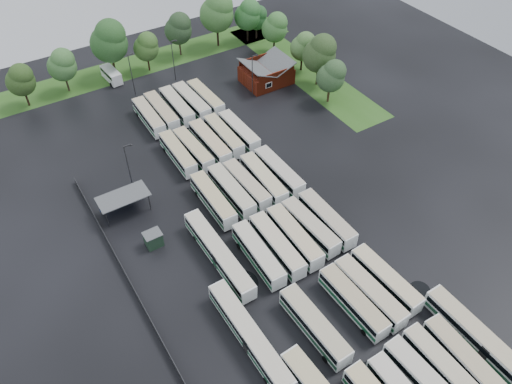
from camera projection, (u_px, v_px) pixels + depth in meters
ground at (287, 255)px, 75.80m from camera, size 160.00×160.00×0.00m
brick_building at (266, 75)px, 109.63m from camera, size 10.07×8.60×5.39m
wash_shed at (123, 197)px, 80.54m from camera, size 8.20×4.20×3.58m
utility_hut at (153, 239)px, 76.35m from camera, size 2.70×2.20×2.62m
grass_strip_north at (135, 66)px, 115.92m from camera, size 80.00×10.00×0.01m
grass_strip_east at (303, 69)px, 114.76m from camera, size 10.00×50.00×0.01m
west_fence at (129, 280)px, 71.78m from camera, size 0.10×50.00×1.20m
bus_r0c2 at (426, 383)px, 59.55m from camera, size 3.09×12.18×3.36m
bus_r0c3 at (443, 368)px, 60.97m from camera, size 2.55×11.71×3.26m
bus_r0c4 at (463, 359)px, 61.78m from camera, size 2.91×11.84×3.27m
bus_r1c0 at (315, 326)px, 65.03m from camera, size 2.90×12.33×3.42m
bus_r1c2 at (353, 302)px, 67.71m from camera, size 2.76×11.94×3.31m
bus_r1c3 at (370, 292)px, 68.75m from camera, size 3.05×12.33×3.41m
bus_r1c4 at (386, 280)px, 70.34m from camera, size 3.06×12.03×3.32m
bus_r2c0 at (258, 254)px, 73.58m from camera, size 2.99×12.05×3.33m
bus_r2c1 at (277, 245)px, 74.74m from camera, size 2.94×12.34×3.42m
bus_r2c2 at (294, 237)px, 75.98m from camera, size 2.96×12.34×3.42m
bus_r2c3 at (310, 227)px, 77.51m from camera, size 3.04×11.94×3.29m
bus_r2c4 at (327, 219)px, 78.67m from camera, size 2.61×12.02×3.34m
bus_r3c0 at (213, 200)px, 81.74m from camera, size 2.81×12.17×3.37m
bus_r3c1 at (231, 191)px, 83.21m from camera, size 2.60×12.14×3.38m
bus_r3c2 at (247, 185)px, 84.37m from camera, size 2.80×11.74×3.25m
bus_r3c3 at (263, 179)px, 85.28m from camera, size 2.99×12.23×3.38m
bus_r3c4 at (279, 172)px, 86.66m from camera, size 2.72×12.15×3.37m
bus_r4c0 at (178, 154)px, 90.30m from camera, size 2.68×11.64×3.23m
bus_r4c1 at (194, 149)px, 91.17m from camera, size 2.78×11.67×3.23m
bus_r4c2 at (210, 143)px, 92.43m from camera, size 2.65×12.25×3.41m
bus_r4c3 at (224, 136)px, 94.03m from camera, size 2.64×11.81×3.28m
bus_r4c4 at (239, 131)px, 95.10m from camera, size 2.63×11.62×3.23m
bus_r5c0 at (149, 117)px, 98.40m from camera, size 2.69×11.67×3.24m
bus_r5c1 at (162, 112)px, 99.62m from camera, size 2.64×12.02×3.34m
bus_r5c2 at (177, 106)px, 101.00m from camera, size 2.76×12.04×3.34m
bus_r5c3 at (192, 102)px, 102.09m from camera, size 2.89×12.25×3.39m
bus_r5c4 at (206, 98)px, 103.20m from camera, size 2.79×11.79×3.26m
artic_bus_west_b at (219, 254)px, 73.67m from camera, size 2.56×17.54×3.25m
artic_bus_west_c at (250, 336)px, 64.04m from camera, size 2.59×17.47×3.24m
artic_bus_east at (484, 344)px, 63.20m from camera, size 2.70×17.90×3.32m
minibus at (111, 75)px, 110.22m from camera, size 2.85×6.53×2.78m
tree_north_0 at (21, 80)px, 100.14m from camera, size 5.78×5.78×9.58m
tree_north_1 at (62, 64)px, 103.90m from camera, size 6.02×6.02×9.97m
tree_north_2 at (109, 41)px, 106.83m from camera, size 8.06×8.06×13.35m
tree_north_3 at (147, 46)px, 110.40m from camera, size 5.58×5.58×9.25m
tree_north_4 at (179, 28)px, 114.94m from camera, size 6.34×6.34×10.50m
tree_north_5 at (217, 12)px, 116.96m from camera, size 8.08×8.08×13.38m
tree_north_6 at (248, 15)px, 119.98m from camera, size 6.37×6.37×10.56m
tree_east_0 at (332, 76)px, 101.11m from camera, size 5.83×5.82×9.65m
tree_east_1 at (320, 53)px, 105.04m from camera, size 7.08×7.08×11.73m
tree_east_2 at (304, 46)px, 110.59m from camera, size 5.54×5.54×9.18m
tree_east_3 at (275, 27)px, 116.09m from camera, size 6.02×6.02×9.96m
tree_east_4 at (257, 18)px, 121.94m from camera, size 5.06×5.06×8.39m
lamp_post_ne at (253, 73)px, 103.21m from camera, size 1.45×0.28×9.43m
lamp_post_nw at (129, 166)px, 81.82m from camera, size 1.53×0.30×9.94m
lamp_post_back_w at (132, 72)px, 103.39m from camera, size 1.47×0.29×9.57m
lamp_post_back_e at (174, 58)px, 107.78m from camera, size 1.44×0.28×9.38m
puddle_0 at (373, 381)px, 61.65m from camera, size 5.11×5.11×0.01m
puddle_1 at (442, 329)px, 66.82m from camera, size 2.98×2.98×0.01m
puddle_2 at (242, 284)px, 72.05m from camera, size 4.85×4.85×0.01m
puddle_3 at (326, 233)px, 79.03m from camera, size 3.56×3.56×0.01m
puddle_4 at (420, 289)px, 71.32m from camera, size 3.00×3.00×0.01m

